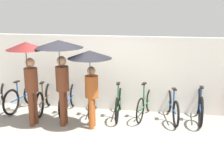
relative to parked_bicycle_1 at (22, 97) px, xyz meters
The scene contains 13 objects.
ground_plane 2.71m from the parked_bicycle_1, 38.28° to the right, with size 30.00×30.00×0.00m, color gray.
back_wall 2.25m from the parked_bicycle_1, 11.96° to the left, with size 14.80×0.12×2.09m.
parked_bicycle_1 is the anchor object (origin of this frame).
parked_bicycle_2 0.70m from the parked_bicycle_1, ahead, with size 0.44×1.66×1.11m.
parked_bicycle_3 1.40m from the parked_bicycle_1, ahead, with size 0.44×1.80×1.08m.
parked_bicycle_4 2.10m from the parked_bicycle_1, ahead, with size 0.44×1.65×1.01m.
parked_bicycle_5 2.81m from the parked_bicycle_1, ahead, with size 0.44×1.74×0.97m.
parked_bicycle_6 3.51m from the parked_bicycle_1, ahead, with size 0.49×1.61×0.97m.
parked_bicycle_7 4.21m from the parked_bicycle_1, ahead, with size 0.48×1.70×1.04m.
parked_bicycle_8 4.91m from the parked_bicycle_1, ahead, with size 0.44×1.75×1.06m.
pedestrian_leading 1.84m from the parked_bicycle_1, 54.86° to the right, with size 0.91×0.91×2.10m.
pedestrian_center 2.28m from the parked_bicycle_1, 32.88° to the right, with size 1.14×1.14×2.14m.
pedestrian_trailing 2.77m from the parked_bicycle_1, 24.81° to the right, with size 1.02×1.02×1.93m.
Camera 1 is at (1.86, -6.25, 3.02)m, focal length 50.00 mm.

